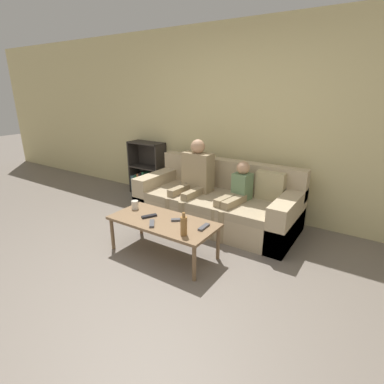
% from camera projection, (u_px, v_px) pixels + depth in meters
% --- Properties ---
extents(ground_plane, '(22.00, 22.00, 0.00)m').
position_uv_depth(ground_plane, '(138.00, 290.00, 2.74)').
color(ground_plane, '#70665B').
extents(wall_back, '(12.00, 0.06, 2.60)m').
position_uv_depth(wall_back, '(248.00, 123.00, 4.13)').
color(wall_back, beige).
rests_on(wall_back, ground_plane).
extents(couch, '(2.15, 0.94, 0.81)m').
position_uv_depth(couch, '(217.00, 203.00, 4.07)').
color(couch, tan).
rests_on(couch, ground_plane).
extents(bookshelf, '(0.64, 0.28, 0.90)m').
position_uv_depth(bookshelf, '(148.00, 174.00, 5.23)').
color(bookshelf, '#332D28').
rests_on(bookshelf, ground_plane).
extents(coffee_table, '(1.19, 0.55, 0.41)m').
position_uv_depth(coffee_table, '(163.00, 223.00, 3.23)').
color(coffee_table, brown).
rests_on(coffee_table, ground_plane).
extents(person_adult, '(0.43, 0.66, 1.11)m').
position_uv_depth(person_adult, '(194.00, 176.00, 4.05)').
color(person_adult, '#9E8966').
rests_on(person_adult, ground_plane).
extents(person_child, '(0.30, 0.66, 0.90)m').
position_uv_depth(person_child, '(235.00, 195.00, 3.70)').
color(person_child, '#9E8966').
rests_on(person_child, ground_plane).
extents(cup_near, '(0.08, 0.08, 0.10)m').
position_uv_depth(cup_near, '(135.00, 205.00, 3.51)').
color(cup_near, silver).
rests_on(cup_near, coffee_table).
extents(tv_remote_0, '(0.16, 0.15, 0.02)m').
position_uv_depth(tv_remote_0, '(179.00, 220.00, 3.21)').
color(tv_remote_0, '#47474C').
rests_on(tv_remote_0, coffee_table).
extents(tv_remote_1, '(0.12, 0.17, 0.02)m').
position_uv_depth(tv_remote_1, '(149.00, 216.00, 3.30)').
color(tv_remote_1, black).
rests_on(tv_remote_1, coffee_table).
extents(tv_remote_2, '(0.05, 0.17, 0.02)m').
position_uv_depth(tv_remote_2, '(204.00, 227.00, 3.04)').
color(tv_remote_2, '#47474C').
rests_on(tv_remote_2, coffee_table).
extents(tv_remote_3, '(0.14, 0.16, 0.02)m').
position_uv_depth(tv_remote_3, '(152.00, 224.00, 3.12)').
color(tv_remote_3, '#47474C').
rests_on(tv_remote_3, coffee_table).
extents(bottle, '(0.07, 0.07, 0.23)m').
position_uv_depth(bottle, '(184.00, 226.00, 2.86)').
color(bottle, olive).
rests_on(bottle, coffee_table).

